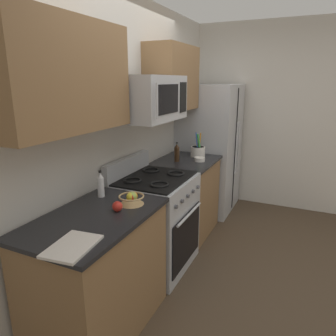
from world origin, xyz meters
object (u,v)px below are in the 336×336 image
(prep_bowl, at_px, (200,159))
(microwave, at_px, (151,98))
(apple_loose, at_px, (117,206))
(cutting_board, at_px, (72,246))
(refrigerator, at_px, (209,149))
(bottle_vinegar, at_px, (101,185))
(bottle_soy, at_px, (177,153))
(fruit_basket, at_px, (132,199))
(utensil_crock, at_px, (198,151))
(range_oven, at_px, (155,221))

(prep_bowl, bearing_deg, microwave, 166.82)
(apple_loose, distance_m, cutting_board, 0.53)
(refrigerator, distance_m, cutting_board, 2.98)
(cutting_board, xyz_separation_m, bottle_vinegar, (0.72, 0.33, 0.09))
(refrigerator, relative_size, bottle_vinegar, 8.16)
(prep_bowl, bearing_deg, apple_loose, 177.86)
(cutting_board, distance_m, bottle_soy, 2.03)
(microwave, height_order, cutting_board, microwave)
(bottle_vinegar, bearing_deg, bottle_soy, -4.68)
(refrigerator, height_order, fruit_basket, refrigerator)
(bottle_soy, height_order, prep_bowl, bottle_soy)
(utensil_crock, height_order, prep_bowl, utensil_crock)
(utensil_crock, bearing_deg, cutting_board, -177.75)
(range_oven, distance_m, refrigerator, 1.72)
(prep_bowl, bearing_deg, utensil_crock, 23.90)
(apple_loose, bearing_deg, fruit_basket, -7.11)
(prep_bowl, bearing_deg, fruit_basket, 178.42)
(refrigerator, xyz_separation_m, microwave, (-1.67, 0.05, 0.78))
(cutting_board, bearing_deg, fruit_basket, 2.62)
(range_oven, height_order, bottle_soy, bottle_soy)
(refrigerator, relative_size, fruit_basket, 9.09)
(cutting_board, relative_size, bottle_vinegar, 1.46)
(bottle_vinegar, relative_size, prep_bowl, 1.73)
(microwave, xyz_separation_m, bottle_soy, (0.70, 0.04, -0.64))
(utensil_crock, xyz_separation_m, bottle_soy, (-0.34, 0.13, 0.03))
(range_oven, height_order, fruit_basket, range_oven)
(range_oven, bearing_deg, fruit_basket, -168.75)
(bottle_vinegar, bearing_deg, range_oven, -16.77)
(utensil_crock, distance_m, fruit_basket, 1.67)
(bottle_vinegar, height_order, prep_bowl, bottle_vinegar)
(fruit_basket, bearing_deg, utensil_crock, 2.10)
(fruit_basket, xyz_separation_m, apple_loose, (-0.16, 0.02, -0.01))
(refrigerator, bearing_deg, prep_bowl, -170.26)
(range_oven, height_order, cutting_board, range_oven)
(bottle_soy, bearing_deg, range_oven, -174.12)
(refrigerator, xyz_separation_m, prep_bowl, (-0.85, -0.15, 0.06))
(range_oven, xyz_separation_m, cutting_board, (-1.31, -0.16, 0.45))
(microwave, bearing_deg, bottle_soy, 3.56)
(utensil_crock, bearing_deg, bottle_soy, 158.63)
(range_oven, height_order, microwave, microwave)
(fruit_basket, relative_size, cutting_board, 0.62)
(fruit_basket, relative_size, bottle_vinegar, 0.90)
(microwave, distance_m, fruit_basket, 0.95)
(range_oven, xyz_separation_m, apple_loose, (-0.78, -0.10, 0.47))
(microwave, bearing_deg, refrigerator, -1.57)
(utensil_crock, xyz_separation_m, cutting_board, (-2.36, -0.09, -0.06))
(cutting_board, bearing_deg, range_oven, 6.75)
(bottle_soy, relative_size, prep_bowl, 1.79)
(apple_loose, height_order, bottle_soy, bottle_soy)
(bottle_vinegar, bearing_deg, microwave, -14.20)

